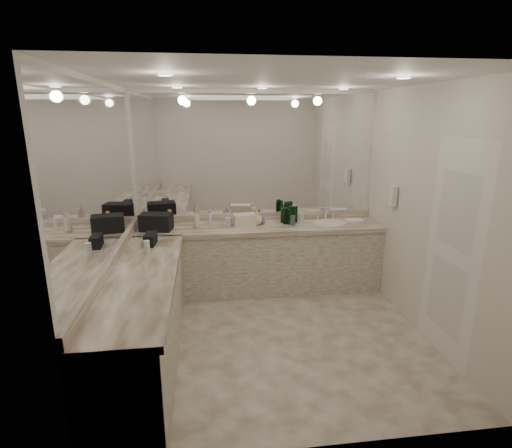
{
  "coord_description": "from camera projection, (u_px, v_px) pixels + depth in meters",
  "views": [
    {
      "loc": [
        -0.68,
        -3.75,
        2.29
      ],
      "look_at": [
        -0.14,
        0.4,
        1.14
      ],
      "focal_mm": 28.0,
      "sensor_mm": 36.0,
      "label": 1
    }
  ],
  "objects": [
    {
      "name": "floor",
      "position": [
        274.0,
        336.0,
        4.28
      ],
      "size": [
        3.2,
        3.2,
        0.0
      ],
      "primitive_type": "plane",
      "color": "beige",
      "rests_on": "ground"
    },
    {
      "name": "ceiling",
      "position": [
        277.0,
        79.0,
        3.59
      ],
      "size": [
        3.2,
        3.2,
        0.0
      ],
      "primitive_type": "plane",
      "color": "white",
      "rests_on": "floor"
    },
    {
      "name": "wall_back",
      "position": [
        256.0,
        191.0,
        5.37
      ],
      "size": [
        3.2,
        0.02,
        2.6
      ],
      "primitive_type": "cube",
      "color": "silver",
      "rests_on": "floor"
    },
    {
      "name": "wall_left",
      "position": [
        108.0,
        224.0,
        3.74
      ],
      "size": [
        0.02,
        3.0,
        2.6
      ],
      "primitive_type": "cube",
      "color": "silver",
      "rests_on": "floor"
    },
    {
      "name": "wall_right",
      "position": [
        428.0,
        214.0,
        4.13
      ],
      "size": [
        0.02,
        3.0,
        2.6
      ],
      "primitive_type": "cube",
      "color": "silver",
      "rests_on": "floor"
    },
    {
      "name": "vanity_back_base",
      "position": [
        259.0,
        260.0,
        5.32
      ],
      "size": [
        3.2,
        0.6,
        0.84
      ],
      "primitive_type": "cube",
      "color": "beige",
      "rests_on": "floor"
    },
    {
      "name": "vanity_back_top",
      "position": [
        259.0,
        228.0,
        5.19
      ],
      "size": [
        3.2,
        0.64,
        0.06
      ],
      "primitive_type": "cube",
      "color": "beige",
      "rests_on": "vanity_back_base"
    },
    {
      "name": "vanity_left_base",
      "position": [
        143.0,
        322.0,
        3.72
      ],
      "size": [
        0.6,
        2.4,
        0.84
      ],
      "primitive_type": "cube",
      "color": "beige",
      "rests_on": "floor"
    },
    {
      "name": "vanity_left_top",
      "position": [
        140.0,
        278.0,
        3.61
      ],
      "size": [
        0.64,
        2.42,
        0.06
      ],
      "primitive_type": "cube",
      "color": "beige",
      "rests_on": "vanity_left_base"
    },
    {
      "name": "backsplash_back",
      "position": [
        256.0,
        216.0,
        5.44
      ],
      "size": [
        3.2,
        0.04,
        0.1
      ],
      "primitive_type": "cube",
      "color": "beige",
      "rests_on": "vanity_back_top"
    },
    {
      "name": "backsplash_left",
      "position": [
        113.0,
        259.0,
        3.84
      ],
      "size": [
        0.04,
        3.0,
        0.1
      ],
      "primitive_type": "cube",
      "color": "beige",
      "rests_on": "vanity_left_top"
    },
    {
      "name": "mirror_back",
      "position": [
        256.0,
        155.0,
        5.23
      ],
      "size": [
        3.12,
        0.01,
        1.55
      ],
      "primitive_type": "cube",
      "color": "white",
      "rests_on": "wall_back"
    },
    {
      "name": "mirror_left",
      "position": [
        104.0,
        174.0,
        3.62
      ],
      "size": [
        0.01,
        2.92,
        1.55
      ],
      "primitive_type": "cube",
      "color": "white",
      "rests_on": "wall_left"
    },
    {
      "name": "sink",
      "position": [
        330.0,
        223.0,
        5.31
      ],
      "size": [
        0.44,
        0.44,
        0.03
      ],
      "primitive_type": "cylinder",
      "color": "white",
      "rests_on": "vanity_back_top"
    },
    {
      "name": "faucet",
      "position": [
        325.0,
        214.0,
        5.49
      ],
      "size": [
        0.24,
        0.16,
        0.14
      ],
      "primitive_type": "cube",
      "color": "silver",
      "rests_on": "vanity_back_top"
    },
    {
      "name": "wall_phone",
      "position": [
        393.0,
        196.0,
        4.78
      ],
      "size": [
        0.06,
        0.1,
        0.24
      ],
      "primitive_type": "cube",
      "color": "white",
      "rests_on": "wall_right"
    },
    {
      "name": "door",
      "position": [
        452.0,
        253.0,
        3.72
      ],
      "size": [
        0.02,
        0.82,
        2.1
      ],
      "primitive_type": "cube",
      "color": "white",
      "rests_on": "wall_right"
    },
    {
      "name": "black_toiletry_bag",
      "position": [
        156.0,
        222.0,
        4.95
      ],
      "size": [
        0.42,
        0.31,
        0.22
      ],
      "primitive_type": "cube",
      "rotation": [
        0.0,
        0.0,
        -0.19
      ],
      "color": "black",
      "rests_on": "vanity_back_top"
    },
    {
      "name": "black_bag_spill",
      "position": [
        150.0,
        239.0,
        4.41
      ],
      "size": [
        0.13,
        0.25,
        0.13
      ],
      "primitive_type": "cube",
      "rotation": [
        0.0,
        0.0,
        -0.07
      ],
      "color": "black",
      "rests_on": "vanity_left_top"
    },
    {
      "name": "cream_cosmetic_case",
      "position": [
        245.0,
        220.0,
        5.15
      ],
      "size": [
        0.3,
        0.2,
        0.16
      ],
      "primitive_type": "cube",
      "rotation": [
        0.0,
        0.0,
        0.12
      ],
      "color": "silver",
      "rests_on": "vanity_back_top"
    },
    {
      "name": "hand_towel",
      "position": [
        354.0,
        221.0,
        5.33
      ],
      "size": [
        0.23,
        0.15,
        0.04
      ],
      "primitive_type": "cube",
      "rotation": [
        0.0,
        0.0,
        -0.01
      ],
      "color": "white",
      "rests_on": "vanity_back_top"
    },
    {
      "name": "lotion_left",
      "position": [
        147.0,
        247.0,
        4.12
      ],
      "size": [
        0.06,
        0.06,
        0.14
      ],
      "primitive_type": "cylinder",
      "color": "white",
      "rests_on": "vanity_left_top"
    },
    {
      "name": "soap_bottle_a",
      "position": [
        196.0,
        218.0,
        5.08
      ],
      "size": [
        0.11,
        0.11,
        0.23
      ],
      "primitive_type": "imported",
      "rotation": [
        0.0,
        0.0,
        0.28
      ],
      "color": "beige",
      "rests_on": "vanity_back_top"
    },
    {
      "name": "soap_bottle_b",
      "position": [
        228.0,
        220.0,
        5.15
      ],
      "size": [
        0.1,
        0.1,
        0.17
      ],
      "primitive_type": "imported",
      "rotation": [
        0.0,
        0.0,
        -0.36
      ],
      "color": "silver",
      "rests_on": "vanity_back_top"
    },
    {
      "name": "soap_bottle_c",
      "position": [
        257.0,
        218.0,
        5.19
      ],
      "size": [
        0.18,
        0.18,
        0.19
      ],
      "primitive_type": "imported",
      "rotation": [
        0.0,
        0.0,
        -0.2
      ],
      "color": "#DEDB85",
      "rests_on": "vanity_back_top"
    },
    {
      "name": "green_bottle_0",
      "position": [
        291.0,
        214.0,
        5.35
      ],
      "size": [
        0.07,
        0.07,
        0.21
      ],
      "primitive_type": "cylinder",
      "color": "#0F4619",
      "rests_on": "vanity_back_top"
    },
    {
      "name": "green_bottle_1",
      "position": [
        288.0,
        217.0,
        5.23
      ],
      "size": [
        0.07,
        0.07,
        0.2
      ],
      "primitive_type": "cylinder",
      "color": "#0F4619",
      "rests_on": "vanity_back_top"
    },
    {
      "name": "green_bottle_2",
      "position": [
        295.0,
        214.0,
        5.35
      ],
      "size": [
        0.06,
        0.06,
        0.21
      ],
      "primitive_type": "cylinder",
      "color": "#0F4619",
      "rests_on": "vanity_back_top"
    },
    {
      "name": "green_bottle_3",
      "position": [
        283.0,
        215.0,
        5.31
      ],
      "size": [
        0.07,
        0.07,
        0.19
      ],
      "primitive_type": "cylinder",
      "color": "#0F4619",
      "rests_on": "vanity_back_top"
    },
    {
      "name": "green_bottle_4",
      "position": [
        286.0,
        216.0,
        5.23
      ],
      "size": [
        0.07,
        0.07,
        0.22
      ],
      "primitive_type": "cylinder",
      "color": "#0F4619",
      "rests_on": "vanity_back_top"
    },
    {
      "name": "amenity_bottle_0",
      "position": [
        293.0,
        220.0,
        5.19
      ],
      "size": [
        0.06,
        0.06,
        0.13
      ],
      "primitive_type": "cylinder",
      "color": "#3F3F4C",
      "rests_on": "vanity_back_top"
    },
    {
      "name": "amenity_bottle_1",
      "position": [
        168.0,
        227.0,
        4.99
      ],
      "size": [
        0.06,
        0.06,
        0.07
      ],
      "primitive_type": "cylinder",
      "color": "silver",
      "rests_on": "vanity_back_top"
    },
    {
      "name": "amenity_bottle_2",
      "position": [
        210.0,
        219.0,
        5.2
      ],
      "size": [
        0.04,
        0.04,
        0.15
      ],
      "primitive_type": "cylinder",
      "color": "silver",
      "rests_on": "vanity_back_top"
    },
    {
      "name": "amenity_bottle_3",
      "position": [
        167.0,
        222.0,
        5.11
      ],
      "size": [
        0.05,
        0.05,
        0.13
      ],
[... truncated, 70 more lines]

